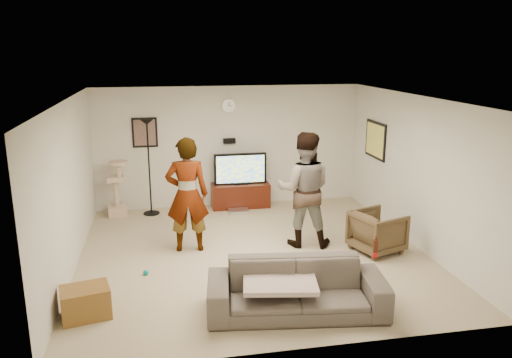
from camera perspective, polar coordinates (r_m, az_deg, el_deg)
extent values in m
cube|color=tan|center=(8.30, -0.33, -8.46)|extent=(5.50, 5.50, 0.02)
cube|color=silver|center=(7.68, -0.35, 9.13)|extent=(5.50, 5.50, 0.02)
cube|color=silver|center=(10.55, -3.07, 3.68)|extent=(5.50, 0.04, 2.50)
cube|color=silver|center=(5.34, 5.08, -7.30)|extent=(5.50, 0.04, 2.50)
cube|color=silver|center=(7.89, -20.38, -0.95)|extent=(0.04, 5.50, 2.50)
cube|color=silver|center=(8.80, 17.55, 0.83)|extent=(0.04, 5.50, 2.50)
cylinder|color=white|center=(10.39, -3.11, 8.26)|extent=(0.26, 0.04, 0.26)
cube|color=black|center=(10.46, -3.03, 4.32)|extent=(0.25, 0.10, 0.10)
cube|color=brown|center=(10.38, -12.45, 5.15)|extent=(0.42, 0.03, 0.52)
cube|color=#FFF262|center=(10.15, 13.33, 4.32)|extent=(0.03, 0.78, 0.62)
cube|color=#391208|center=(10.57, -1.77, -1.85)|extent=(1.20, 0.45, 0.50)
cube|color=silver|center=(10.25, -2.00, -3.65)|extent=(0.40, 0.30, 0.07)
cube|color=black|center=(10.43, -1.79, 1.17)|extent=(1.09, 0.08, 0.64)
cube|color=#D1E41B|center=(10.38, -1.75, 1.11)|extent=(1.00, 0.01, 0.57)
cylinder|color=black|center=(10.16, -11.98, 1.28)|extent=(0.32, 0.32, 1.92)
cube|color=#C6AB90|center=(10.32, -15.55, -1.03)|extent=(0.40, 0.40, 1.12)
imported|color=#9096A3|center=(8.21, -7.78, -1.78)|extent=(0.71, 0.49, 1.89)
imported|color=#393E9B|center=(8.40, 5.42, -1.19)|extent=(1.10, 0.95, 1.93)
imported|color=#4F4840|center=(6.47, 4.62, -12.23)|extent=(2.31, 1.15, 0.65)
cube|color=beige|center=(6.37, 2.71, -11.51)|extent=(1.01, 0.84, 0.06)
cylinder|color=#3B1709|center=(6.61, 13.33, -7.72)|extent=(0.06, 0.06, 0.25)
imported|color=#463722|center=(8.50, 13.54, -5.79)|extent=(0.94, 0.92, 0.68)
cube|color=brown|center=(6.76, -18.70, -13.04)|extent=(0.66, 0.55, 0.39)
sphere|color=#048288|center=(7.71, -12.34, -10.28)|extent=(0.08, 0.08, 0.08)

